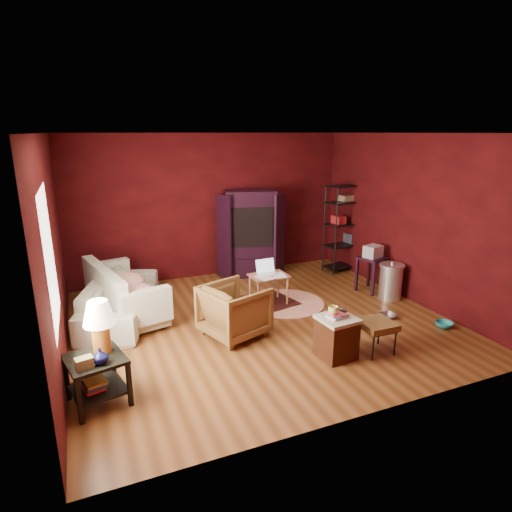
{
  "coord_description": "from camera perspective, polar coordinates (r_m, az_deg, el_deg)",
  "views": [
    {
      "loc": [
        -2.41,
        -5.56,
        2.81
      ],
      "look_at": [
        0.0,
        0.2,
        1.0
      ],
      "focal_mm": 30.0,
      "sensor_mm": 36.0,
      "label": 1
    }
  ],
  "objects": [
    {
      "name": "laptop_desk",
      "position": [
        7.15,
        1.66,
        -2.93
      ],
      "size": [
        0.62,
        0.5,
        0.76
      ],
      "rotation": [
        0.0,
        0.0,
        0.02
      ],
      "color": "#AB6B4E",
      "rests_on": "ground"
    },
    {
      "name": "rug_round",
      "position": [
        7.36,
        3.95,
        -6.25
      ],
      "size": [
        1.69,
        1.69,
        0.01
      ],
      "rotation": [
        0.0,
        0.0,
        0.35
      ],
      "color": "#F1E0C9",
      "rests_on": "ground"
    },
    {
      "name": "room",
      "position": [
        6.19,
        0.43,
        3.03
      ],
      "size": [
        5.54,
        5.04,
        2.84
      ],
      "color": "brown",
      "rests_on": "ground"
    },
    {
      "name": "tv_armoire",
      "position": [
        8.53,
        -0.71,
        3.22
      ],
      "size": [
        1.31,
        0.94,
        1.72
      ],
      "rotation": [
        0.0,
        0.0,
        -0.28
      ],
      "color": "black",
      "rests_on": "ground"
    },
    {
      "name": "pet_bowl_turquoise",
      "position": [
        7.04,
        23.87,
        -7.71
      ],
      "size": [
        0.26,
        0.14,
        0.25
      ],
      "primitive_type": "imported",
      "rotation": [
        0.0,
        0.0,
        0.25
      ],
      "color": "teal",
      "rests_on": "ground"
    },
    {
      "name": "sofa_cushions",
      "position": [
        6.99,
        -17.39,
        -4.91
      ],
      "size": [
        1.14,
        1.99,
        0.79
      ],
      "rotation": [
        0.0,
        0.0,
        0.23
      ],
      "color": "#B5B89F",
      "rests_on": "sofa"
    },
    {
      "name": "vase",
      "position": [
        4.74,
        -20.07,
        -12.47
      ],
      "size": [
        0.21,
        0.21,
        0.16
      ],
      "primitive_type": "imported",
      "rotation": [
        0.0,
        0.0,
        0.36
      ],
      "color": "#0B0D38",
      "rests_on": "side_table"
    },
    {
      "name": "footstool",
      "position": [
        5.88,
        15.87,
        -8.94
      ],
      "size": [
        0.44,
        0.44,
        0.44
      ],
      "rotation": [
        0.0,
        0.0,
        -0.03
      ],
      "color": "black",
      "rests_on": "ground"
    },
    {
      "name": "wire_shelving",
      "position": [
        9.05,
        11.92,
        4.19
      ],
      "size": [
        0.92,
        0.51,
        1.79
      ],
      "rotation": [
        0.0,
        0.0,
        0.16
      ],
      "color": "black",
      "rests_on": "ground"
    },
    {
      "name": "armchair",
      "position": [
        6.11,
        -2.9,
        -6.94
      ],
      "size": [
        0.97,
        1.0,
        0.83
      ],
      "primitive_type": "imported",
      "rotation": [
        0.0,
        0.0,
        1.9
      ],
      "color": "black",
      "rests_on": "ground"
    },
    {
      "name": "small_stand",
      "position": [
        7.97,
        15.28,
        -0.18
      ],
      "size": [
        0.53,
        0.53,
        0.86
      ],
      "rotation": [
        0.0,
        0.0,
        0.29
      ],
      "color": "black",
      "rests_on": "ground"
    },
    {
      "name": "pet_bowl_steel",
      "position": [
        7.06,
        17.21,
        -6.93
      ],
      "size": [
        0.26,
        0.07,
        0.26
      ],
      "primitive_type": "imported",
      "rotation": [
        0.0,
        0.0,
        0.01
      ],
      "color": "#B9BAC0",
      "rests_on": "ground"
    },
    {
      "name": "hamper",
      "position": [
        5.68,
        10.68,
        -10.47
      ],
      "size": [
        0.49,
        0.49,
        0.63
      ],
      "rotation": [
        0.0,
        0.0,
        0.08
      ],
      "color": "#492211",
      "rests_on": "ground"
    },
    {
      "name": "side_table",
      "position": [
        4.9,
        -20.37,
        -10.81
      ],
      "size": [
        0.68,
        0.68,
        1.12
      ],
      "rotation": [
        0.0,
        0.0,
        0.24
      ],
      "color": "black",
      "rests_on": "ground"
    },
    {
      "name": "trash_can",
      "position": [
        7.82,
        17.53,
        -3.21
      ],
      "size": [
        0.56,
        0.56,
        0.67
      ],
      "rotation": [
        0.0,
        0.0,
        0.4
      ],
      "color": "white",
      "rests_on": "ground"
    },
    {
      "name": "mug",
      "position": [
        5.47,
        10.29,
        -7.01
      ],
      "size": [
        0.16,
        0.15,
        0.13
      ],
      "primitive_type": "imported",
      "rotation": [
        0.0,
        0.0,
        -0.41
      ],
      "color": "#E7D371",
      "rests_on": "hamper"
    },
    {
      "name": "sofa",
      "position": [
        7.0,
        -17.71,
        -4.57
      ],
      "size": [
        1.29,
        2.25,
        0.85
      ],
      "primitive_type": "imported",
      "rotation": [
        0.0,
        0.0,
        1.25
      ],
      "color": "#B5B89F",
      "rests_on": "ground"
    },
    {
      "name": "rug_oriental",
      "position": [
        7.26,
        -0.17,
        -6.43
      ],
      "size": [
        1.48,
        1.14,
        0.01
      ],
      "rotation": [
        0.0,
        0.0,
        0.21
      ],
      "color": "#441412",
      "rests_on": "ground"
    }
  ]
}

